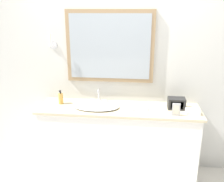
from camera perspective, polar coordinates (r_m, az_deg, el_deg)
name	(u,v)px	position (r m, az deg, el deg)	size (l,w,h in m)	color
wall_back	(121,69)	(3.04, 1.98, 5.11)	(8.00, 0.18, 2.55)	silver
vanity_counter	(118,141)	(3.09, 1.46, -11.44)	(1.87, 0.51, 0.89)	white
sink_basin	(96,106)	(2.90, -3.61, -3.39)	(0.53, 0.37, 0.17)	white
soap_bottle	(61,98)	(3.06, -11.62, -1.65)	(0.06, 0.06, 0.17)	gold
appliance_box	(176,103)	(2.94, 14.51, -2.75)	(0.19, 0.14, 0.13)	black
picture_frame	(176,110)	(2.74, 14.44, -4.13)	(0.08, 0.01, 0.14)	#B2B2B7
hand_towel_near_sink	(193,112)	(2.86, 17.98, -4.50)	(0.14, 0.13, 0.05)	white
metal_tray	(140,109)	(2.86, 6.48, -4.14)	(0.17, 0.09, 0.01)	silver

